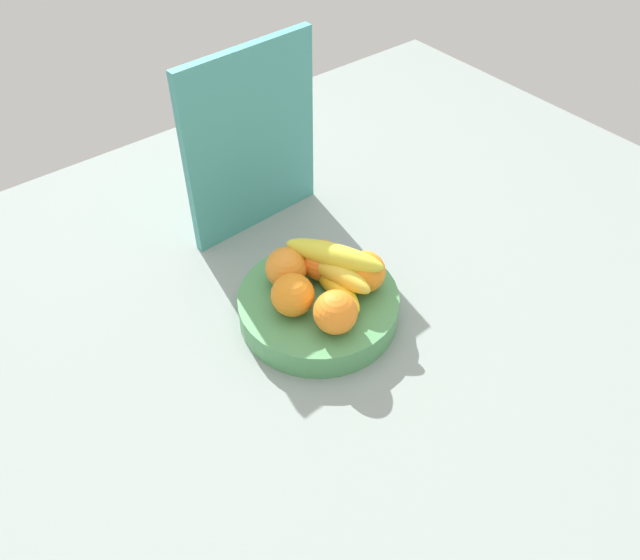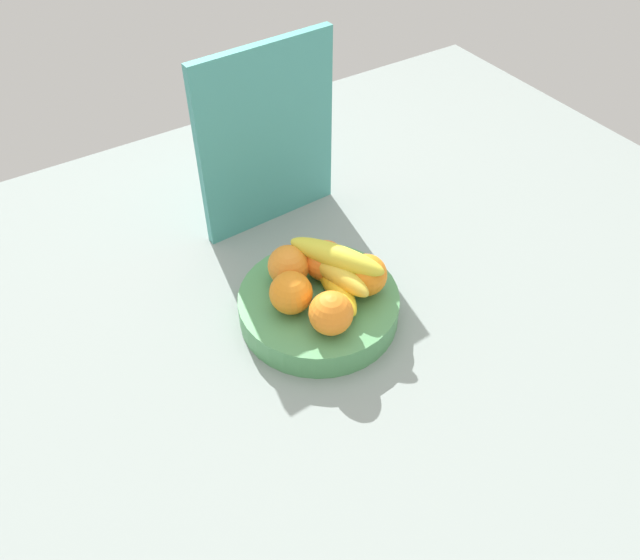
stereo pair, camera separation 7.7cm
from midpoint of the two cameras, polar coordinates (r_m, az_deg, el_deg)
name	(u,v)px [view 2 (the right image)]	position (r cm, az deg, el deg)	size (l,w,h in cm)	color
ground_plane	(326,318)	(112.58, 2.54, -3.45)	(180.00, 140.00, 3.00)	gray
fruit_bowl	(320,307)	(108.84, 2.03, -2.51)	(27.05, 27.05, 4.89)	#50985C
orange_front_left	(291,293)	(102.72, -0.41, -1.25)	(7.05, 7.05, 7.05)	orange
orange_front_right	(331,313)	(99.84, 3.19, -3.03)	(7.05, 7.05, 7.05)	orange
orange_center	(366,275)	(106.34, 6.17, 0.37)	(7.05, 7.05, 7.05)	orange
orange_back_left	(325,261)	(108.38, 2.49, 1.65)	(7.05, 7.05, 7.05)	orange
orange_back_right	(289,266)	(107.36, -0.74, 1.20)	(7.05, 7.05, 7.05)	orange
banana_bunch	(334,269)	(106.01, 3.35, 0.93)	(12.01, 18.42, 8.40)	yellow
cutting_board	(267,139)	(120.84, -2.83, 12.32)	(28.00, 1.80, 36.00)	teal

